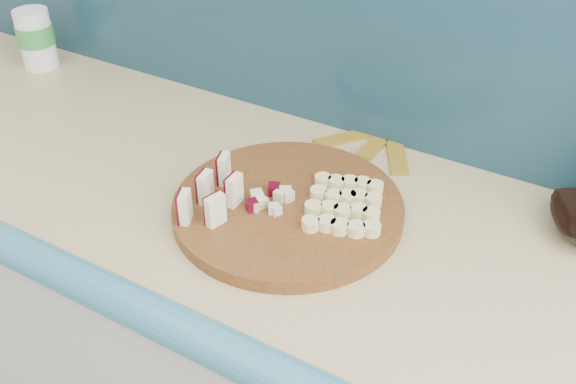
{
  "coord_description": "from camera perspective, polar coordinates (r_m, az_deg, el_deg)",
  "views": [
    {
      "loc": [
        0.51,
        0.77,
        1.55
      ],
      "look_at": [
        0.09,
        1.49,
        0.95
      ],
      "focal_mm": 40.0,
      "sensor_mm": 36.0,
      "label": 1
    }
  ],
  "objects": [
    {
      "name": "banana_slices",
      "position": [
        1.02,
        5.08,
        -1.07
      ],
      "size": [
        0.15,
        0.16,
        0.02
      ],
      "color": "#F2E694",
      "rests_on": "cutting_board"
    },
    {
      "name": "backsplash",
      "position": [
        1.16,
        8.23,
        15.77
      ],
      "size": [
        2.2,
        0.02,
        0.5
      ],
      "primitive_type": "cube",
      "color": "teal",
      "rests_on": "kitchen_counter"
    },
    {
      "name": "apple_chunks",
      "position": [
        1.03,
        -1.29,
        -0.37
      ],
      "size": [
        0.06,
        0.06,
        0.02
      ],
      "color": "#F1E5C0",
      "rests_on": "cutting_board"
    },
    {
      "name": "canister",
      "position": [
        1.62,
        -21.5,
        12.66
      ],
      "size": [
        0.08,
        0.08,
        0.13
      ],
      "rotation": [
        0.0,
        0.0,
        0.25
      ],
      "color": "white",
      "rests_on": "kitchen_counter"
    },
    {
      "name": "apple_wedges",
      "position": [
        1.02,
        -6.74,
        -0.02
      ],
      "size": [
        0.08,
        0.15,
        0.05
      ],
      "color": "#FDF7CA",
      "rests_on": "cutting_board"
    },
    {
      "name": "cutting_board",
      "position": [
        1.04,
        0.0,
        -1.41
      ],
      "size": [
        0.48,
        0.48,
        0.02
      ],
      "primitive_type": "cylinder",
      "rotation": [
        0.0,
        0.0,
        0.35
      ],
      "color": "#44250E",
      "rests_on": "kitchen_counter"
    },
    {
      "name": "banana_peel",
      "position": [
        1.24,
        7.75,
        4.31
      ],
      "size": [
        0.21,
        0.17,
        0.01
      ],
      "rotation": [
        0.0,
        0.0,
        -0.21
      ],
      "color": "gold",
      "rests_on": "kitchen_counter"
    }
  ]
}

